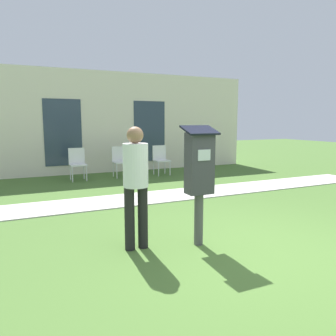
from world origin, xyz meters
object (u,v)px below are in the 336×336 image
Objects in this scene: person_standing at (136,178)px; outdoor_chair_right at (161,158)px; outdoor_chair_left at (77,161)px; parking_meter at (199,170)px; outdoor_chair_middle at (120,159)px.

person_standing reaches higher than outdoor_chair_right.
outdoor_chair_left is 1.00× the size of outdoor_chair_right.
outdoor_chair_right is at bearing 12.06° from outdoor_chair_left.
outdoor_chair_right is (2.50, -0.09, 0.00)m from outdoor_chair_left.
parking_meter is 5.70m from outdoor_chair_left.
outdoor_chair_left is at bearing 96.44° from parking_meter.
parking_meter is 0.84m from person_standing.
outdoor_chair_right is at bearing 71.46° from parking_meter.
outdoor_chair_left is 1.25m from outdoor_chair_middle.
outdoor_chair_left and outdoor_chair_middle have the same top height.
parking_meter is 1.77× the size of outdoor_chair_middle.
outdoor_chair_left is at bearing -162.18° from outdoor_chair_middle.
outdoor_chair_middle is (1.42, 5.48, -0.40)m from person_standing.
person_standing reaches higher than outdoor_chair_middle.
parking_meter is 5.88m from outdoor_chair_right.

